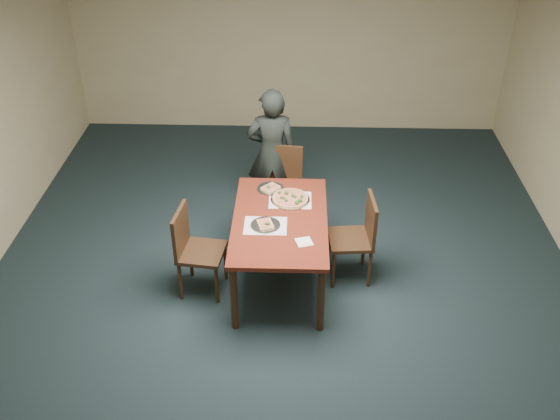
{
  "coord_description": "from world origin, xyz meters",
  "views": [
    {
      "loc": [
        0.14,
        -4.41,
        4.11
      ],
      "look_at": [
        -0.02,
        0.48,
        0.85
      ],
      "focal_mm": 40.0,
      "sensor_mm": 36.0,
      "label": 1
    }
  ],
  "objects_px": {
    "slice_plate_near": "(266,225)",
    "dining_table": "(280,227)",
    "chair_far": "(283,182)",
    "diner": "(272,154)",
    "chair_right": "(359,234)",
    "chair_left": "(193,246)",
    "pizza_pan": "(290,198)",
    "slice_plate_far": "(271,188)"
  },
  "relations": [
    {
      "from": "chair_far",
      "to": "chair_right",
      "type": "distance_m",
      "value": 1.24
    },
    {
      "from": "slice_plate_near",
      "to": "diner",
      "type": "bearing_deg",
      "value": 90.11
    },
    {
      "from": "chair_far",
      "to": "pizza_pan",
      "type": "bearing_deg",
      "value": -75.52
    },
    {
      "from": "dining_table",
      "to": "chair_left",
      "type": "xyz_separation_m",
      "value": [
        -0.82,
        -0.15,
        -0.14
      ]
    },
    {
      "from": "dining_table",
      "to": "pizza_pan",
      "type": "distance_m",
      "value": 0.36
    },
    {
      "from": "diner",
      "to": "pizza_pan",
      "type": "distance_m",
      "value": 0.95
    },
    {
      "from": "chair_right",
      "to": "chair_left",
      "type": "bearing_deg",
      "value": -85.59
    },
    {
      "from": "dining_table",
      "to": "slice_plate_far",
      "type": "relative_size",
      "value": 5.36
    },
    {
      "from": "chair_left",
      "to": "slice_plate_near",
      "type": "bearing_deg",
      "value": -80.31
    },
    {
      "from": "chair_far",
      "to": "pizza_pan",
      "type": "relative_size",
      "value": 2.33
    },
    {
      "from": "slice_plate_near",
      "to": "slice_plate_far",
      "type": "bearing_deg",
      "value": 88.52
    },
    {
      "from": "chair_right",
      "to": "pizza_pan",
      "type": "bearing_deg",
      "value": -113.07
    },
    {
      "from": "slice_plate_near",
      "to": "slice_plate_far",
      "type": "xyz_separation_m",
      "value": [
        0.02,
        0.65,
        -0.0
      ]
    },
    {
      "from": "dining_table",
      "to": "chair_right",
      "type": "height_order",
      "value": "chair_right"
    },
    {
      "from": "diner",
      "to": "pizza_pan",
      "type": "height_order",
      "value": "diner"
    },
    {
      "from": "slice_plate_near",
      "to": "dining_table",
      "type": "bearing_deg",
      "value": 42.87
    },
    {
      "from": "dining_table",
      "to": "chair_left",
      "type": "relative_size",
      "value": 1.65
    },
    {
      "from": "chair_right",
      "to": "slice_plate_far",
      "type": "distance_m",
      "value": 1.01
    },
    {
      "from": "diner",
      "to": "slice_plate_far",
      "type": "bearing_deg",
      "value": 89.37
    },
    {
      "from": "chair_far",
      "to": "diner",
      "type": "xyz_separation_m",
      "value": [
        -0.13,
        0.18,
        0.26
      ]
    },
    {
      "from": "dining_table",
      "to": "diner",
      "type": "xyz_separation_m",
      "value": [
        -0.13,
        1.25,
        0.11
      ]
    },
    {
      "from": "slice_plate_near",
      "to": "slice_plate_far",
      "type": "distance_m",
      "value": 0.65
    },
    {
      "from": "chair_left",
      "to": "diner",
      "type": "xyz_separation_m",
      "value": [
        0.69,
        1.4,
        0.26
      ]
    },
    {
      "from": "slice_plate_near",
      "to": "chair_left",
      "type": "bearing_deg",
      "value": -177.45
    },
    {
      "from": "chair_left",
      "to": "pizza_pan",
      "type": "bearing_deg",
      "value": -55.2
    },
    {
      "from": "slice_plate_near",
      "to": "pizza_pan",
      "type": "bearing_deg",
      "value": 63.57
    },
    {
      "from": "diner",
      "to": "chair_left",
      "type": "bearing_deg",
      "value": 61.59
    },
    {
      "from": "dining_table",
      "to": "diner",
      "type": "bearing_deg",
      "value": 96.13
    },
    {
      "from": "dining_table",
      "to": "chair_left",
      "type": "bearing_deg",
      "value": -169.49
    },
    {
      "from": "chair_left",
      "to": "slice_plate_near",
      "type": "distance_m",
      "value": 0.74
    },
    {
      "from": "slice_plate_far",
      "to": "diner",
      "type": "bearing_deg",
      "value": 91.56
    },
    {
      "from": "dining_table",
      "to": "slice_plate_near",
      "type": "relative_size",
      "value": 5.36
    },
    {
      "from": "pizza_pan",
      "to": "diner",
      "type": "bearing_deg",
      "value": 103.79
    },
    {
      "from": "diner",
      "to": "pizza_pan",
      "type": "relative_size",
      "value": 3.94
    },
    {
      "from": "chair_far",
      "to": "diner",
      "type": "relative_size",
      "value": 0.59
    },
    {
      "from": "dining_table",
      "to": "chair_left",
      "type": "distance_m",
      "value": 0.85
    },
    {
      "from": "chair_far",
      "to": "slice_plate_near",
      "type": "distance_m",
      "value": 1.22
    },
    {
      "from": "diner",
      "to": "slice_plate_far",
      "type": "xyz_separation_m",
      "value": [
        0.02,
        -0.72,
        -0.01
      ]
    },
    {
      "from": "chair_far",
      "to": "slice_plate_near",
      "type": "xyz_separation_m",
      "value": [
        -0.12,
        -1.19,
        0.25
      ]
    },
    {
      "from": "chair_left",
      "to": "dining_table",
      "type": "bearing_deg",
      "value": -72.36
    },
    {
      "from": "diner",
      "to": "pizza_pan",
      "type": "bearing_deg",
      "value": 101.61
    },
    {
      "from": "chair_right",
      "to": "slice_plate_far",
      "type": "xyz_separation_m",
      "value": [
        -0.89,
        0.43,
        0.25
      ]
    }
  ]
}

